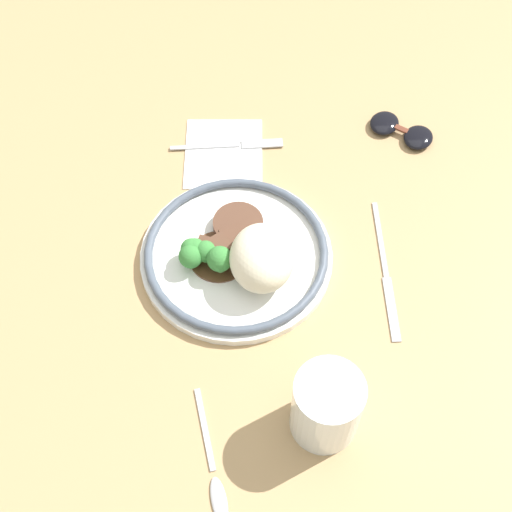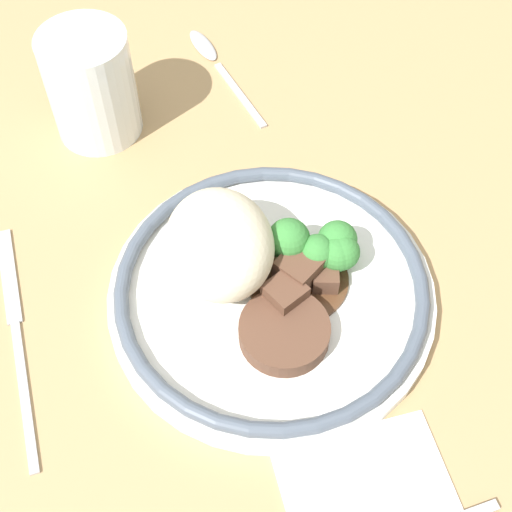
# 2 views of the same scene
# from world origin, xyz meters

# --- Properties ---
(ground_plane) EXTENTS (8.00, 8.00, 0.00)m
(ground_plane) POSITION_xyz_m (0.00, 0.00, 0.00)
(ground_plane) COLOR tan
(dining_table) EXTENTS (1.40, 0.94, 0.04)m
(dining_table) POSITION_xyz_m (0.00, 0.00, 0.02)
(dining_table) COLOR tan
(dining_table) RESTS_ON ground
(napkin) EXTENTS (0.14, 0.12, 0.00)m
(napkin) POSITION_xyz_m (-0.18, -0.05, 0.04)
(napkin) COLOR white
(napkin) RESTS_ON dining_table
(plate) EXTENTS (0.26, 0.26, 0.09)m
(plate) POSITION_xyz_m (0.01, -0.02, 0.07)
(plate) COLOR white
(plate) RESTS_ON dining_table
(juice_glass) EXTENTS (0.08, 0.08, 0.10)m
(juice_glass) POSITION_xyz_m (0.24, 0.09, 0.09)
(juice_glass) COLOR yellow
(juice_glass) RESTS_ON dining_table
(fork) EXTENTS (0.02, 0.17, 0.00)m
(fork) POSITION_xyz_m (-0.20, -0.02, 0.05)
(fork) COLOR #ADADB2
(fork) RESTS_ON napkin
(knife) EXTENTS (0.22, 0.02, 0.00)m
(knife) POSITION_xyz_m (0.03, 0.18, 0.04)
(knife) COLOR #ADADB2
(knife) RESTS_ON dining_table
(spoon) EXTENTS (0.16, 0.05, 0.01)m
(spoon) POSITION_xyz_m (0.31, -0.04, 0.04)
(spoon) COLOR #ADADB2
(spoon) RESTS_ON dining_table
(sunglasses) EXTENTS (0.09, 0.11, 0.02)m
(sunglasses) POSITION_xyz_m (-0.23, 0.23, 0.05)
(sunglasses) COLOR black
(sunglasses) RESTS_ON dining_table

